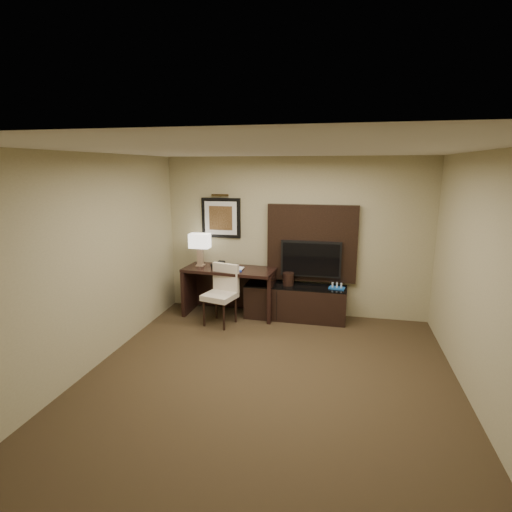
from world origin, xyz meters
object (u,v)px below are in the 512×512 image
(ice_bucket, at_px, (288,279))
(minibar_tray, at_px, (337,286))
(tv, at_px, (311,259))
(table_lamp, at_px, (200,251))
(desk_chair, at_px, (220,296))
(desk_phone, at_px, (219,265))
(credenza, at_px, (295,302))
(desk, at_px, (230,292))

(ice_bucket, xyz_separation_m, minibar_tray, (0.81, -0.03, -0.06))
(tv, relative_size, ice_bucket, 4.71)
(table_lamp, distance_m, minibar_tray, 2.41)
(desk_chair, distance_m, table_lamp, 0.96)
(tv, height_order, minibar_tray, tv)
(tv, relative_size, desk_phone, 4.82)
(credenza, distance_m, tv, 0.78)
(table_lamp, distance_m, desk_phone, 0.41)
(credenza, bearing_deg, desk_chair, -155.62)
(tv, xyz_separation_m, ice_bucket, (-0.36, -0.13, -0.33))
(desk_chair, bearing_deg, desk_phone, 122.51)
(tv, height_order, ice_bucket, tv)
(desk, height_order, desk_chair, desk_chair)
(desk, distance_m, minibar_tray, 1.83)
(credenza, distance_m, minibar_tray, 0.76)
(credenza, bearing_deg, desk, -176.88)
(desk_chair, height_order, minibar_tray, desk_chair)
(desk_chair, distance_m, ice_bucket, 1.19)
(desk, xyz_separation_m, tv, (1.37, 0.19, 0.60))
(table_lamp, bearing_deg, credenza, -0.69)
(credenza, xyz_separation_m, ice_bucket, (-0.13, 0.01, 0.40))
(desk, relative_size, ice_bucket, 7.31)
(table_lamp, bearing_deg, tv, 3.58)
(desk_chair, relative_size, table_lamp, 1.88)
(credenza, relative_size, desk_phone, 8.13)
(table_lamp, bearing_deg, desk, -7.38)
(table_lamp, bearing_deg, desk_chair, -46.29)
(desk_phone, bearing_deg, tv, 16.56)
(desk, distance_m, credenza, 1.14)
(desk_phone, bearing_deg, desk_chair, -61.49)
(desk_chair, height_order, ice_bucket, desk_chair)
(credenza, distance_m, ice_bucket, 0.42)
(minibar_tray, bearing_deg, desk_chair, -164.93)
(desk, relative_size, minibar_tray, 6.11)
(desk_chair, height_order, table_lamp, table_lamp)
(desk_chair, height_order, desk_phone, desk_chair)
(desk_chair, distance_m, desk_phone, 0.64)
(desk_phone, relative_size, ice_bucket, 0.98)
(desk_phone, height_order, minibar_tray, desk_phone)
(credenza, distance_m, desk_phone, 1.46)
(tv, xyz_separation_m, desk_phone, (-1.56, -0.17, -0.14))
(credenza, bearing_deg, desk_phone, -178.05)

